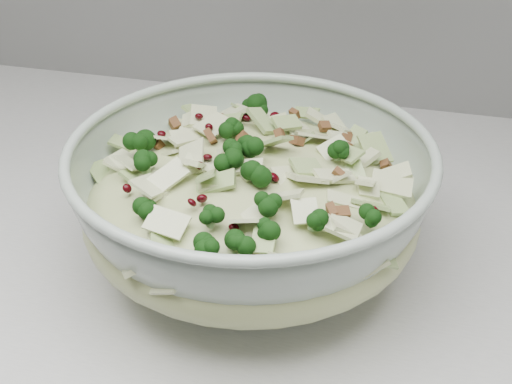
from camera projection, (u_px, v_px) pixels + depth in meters
mixing_bowl at (251, 206)px, 0.61m from camera, size 0.36×0.36×0.12m
salad at (251, 186)px, 0.60m from camera, size 0.29×0.29×0.13m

